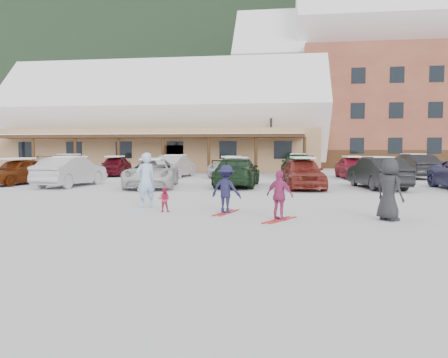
# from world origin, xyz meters

# --- Properties ---
(ground) EXTENTS (160.00, 160.00, 0.00)m
(ground) POSITION_xyz_m (0.00, 0.00, 0.00)
(ground) COLOR silver
(ground) RESTS_ON ground
(forested_hillside) EXTENTS (300.00, 70.00, 38.00)m
(forested_hillside) POSITION_xyz_m (0.00, 85.00, 19.00)
(forested_hillside) COLOR black
(forested_hillside) RESTS_ON ground
(day_lodge) EXTENTS (29.12, 12.50, 10.38)m
(day_lodge) POSITION_xyz_m (-9.00, 27.96, 3.94)
(day_lodge) COLOR tan
(day_lodge) RESTS_ON ground
(alpine_hotel) EXTENTS (31.48, 14.01, 21.48)m
(alpine_hotel) POSITION_xyz_m (14.27, 38.00, 8.63)
(alpine_hotel) COLOR brown
(alpine_hotel) RESTS_ON ground
(lamp_post) EXTENTS (0.50, 0.25, 5.92)m
(lamp_post) POSITION_xyz_m (1.02, 24.31, 3.36)
(lamp_post) COLOR black
(lamp_post) RESTS_ON ground
(conifer_0) EXTENTS (4.40, 4.40, 10.20)m
(conifer_0) POSITION_xyz_m (-26.00, 30.00, 5.69)
(conifer_0) COLOR black
(conifer_0) RESTS_ON ground
(conifer_2) EXTENTS (5.28, 5.28, 12.24)m
(conifer_2) POSITION_xyz_m (-30.00, 42.00, 6.83)
(conifer_2) COLOR black
(conifer_2) RESTS_ON ground
(conifer_3) EXTENTS (3.96, 3.96, 9.18)m
(conifer_3) POSITION_xyz_m (6.00, 44.00, 5.12)
(conifer_3) COLOR black
(conifer_3) RESTS_ON ground
(adult_skier) EXTENTS (0.77, 0.76, 1.79)m
(adult_skier) POSITION_xyz_m (-2.35, 1.57, 0.90)
(adult_skier) COLOR #A4C5EA
(adult_skier) RESTS_ON ground
(toddler_red) EXTENTS (0.38, 0.31, 0.76)m
(toddler_red) POSITION_xyz_m (-1.50, 0.73, 0.38)
(toddler_red) COLOR #BB234A
(toddler_red) RESTS_ON ground
(child_navy) EXTENTS (1.04, 0.78, 1.43)m
(child_navy) POSITION_xyz_m (0.40, 0.70, 0.72)
(child_navy) COLOR #19193C
(child_navy) RESTS_ON ground
(skis_child_navy) EXTENTS (0.60, 1.40, 0.03)m
(skis_child_navy) POSITION_xyz_m (0.40, 0.70, 0.01)
(skis_child_navy) COLOR red
(skis_child_navy) RESTS_ON ground
(child_magenta) EXTENTS (0.85, 0.68, 1.35)m
(child_magenta) POSITION_xyz_m (2.00, -0.42, 0.67)
(child_magenta) COLOR #AE326E
(child_magenta) RESTS_ON ground
(skis_child_magenta) EXTENTS (0.87, 1.32, 0.03)m
(skis_child_magenta) POSITION_xyz_m (2.00, -0.42, 0.01)
(skis_child_magenta) COLOR red
(skis_child_magenta) RESTS_ON ground
(bystander_dark) EXTENTS (0.90, 0.97, 1.66)m
(bystander_dark) POSITION_xyz_m (4.90, 0.01, 0.83)
(bystander_dark) COLOR #242427
(bystander_dark) RESTS_ON ground
(parked_car_0) EXTENTS (2.33, 4.33, 1.40)m
(parked_car_0) POSITION_xyz_m (-12.04, 9.56, 0.70)
(parked_car_0) COLOR #5F2309
(parked_car_0) RESTS_ON ground
(parked_car_1) EXTENTS (2.05, 4.72, 1.51)m
(parked_car_1) POSITION_xyz_m (-8.66, 8.86, 0.76)
(parked_car_1) COLOR #BCBAC0
(parked_car_1) RESTS_ON ground
(parked_car_2) EXTENTS (3.19, 5.42, 1.42)m
(parked_car_2) POSITION_xyz_m (-4.39, 8.83, 0.71)
(parked_car_2) COLOR silver
(parked_car_2) RESTS_ON ground
(parked_car_3) EXTENTS (2.10, 5.06, 1.46)m
(parked_car_3) POSITION_xyz_m (-0.25, 9.87, 0.73)
(parked_car_3) COLOR #18311B
(parked_car_3) RESTS_ON ground
(parked_car_4) EXTENTS (2.31, 4.59, 1.50)m
(parked_car_4) POSITION_xyz_m (2.98, 9.14, 0.75)
(parked_car_4) COLOR maroon
(parked_car_4) RESTS_ON ground
(parked_car_5) EXTENTS (2.36, 4.81, 1.52)m
(parked_car_5) POSITION_xyz_m (6.59, 9.75, 0.76)
(parked_car_5) COLOR black
(parked_car_5) RESTS_ON ground
(parked_car_7) EXTENTS (2.14, 5.25, 1.52)m
(parked_car_7) POSITION_xyz_m (-12.71, 16.48, 0.76)
(parked_car_7) COLOR gray
(parked_car_7) RESTS_ON ground
(parked_car_8) EXTENTS (2.01, 4.20, 1.38)m
(parked_car_8) POSITION_xyz_m (-9.70, 17.28, 0.69)
(parked_car_8) COLOR #560C18
(parked_car_8) RESTS_ON ground
(parked_car_9) EXTENTS (1.96, 4.63, 1.49)m
(parked_car_9) POSITION_xyz_m (-5.13, 16.59, 0.74)
(parked_car_9) COLOR #AFAFB3
(parked_car_9) RESTS_ON ground
(parked_car_10) EXTENTS (2.91, 5.26, 1.39)m
(parked_car_10) POSITION_xyz_m (-1.41, 17.05, 0.70)
(parked_car_10) COLOR silver
(parked_car_10) RESTS_ON ground
(parked_car_11) EXTENTS (2.28, 5.41, 1.56)m
(parked_car_11) POSITION_xyz_m (3.01, 17.44, 0.78)
(parked_car_11) COLOR #153417
(parked_car_11) RESTS_ON ground
(parked_car_12) EXTENTS (2.05, 4.30, 1.42)m
(parked_car_12) POSITION_xyz_m (6.48, 16.85, 0.71)
(parked_car_12) COLOR #A41E3A
(parked_car_12) RESTS_ON ground
(parked_car_13) EXTENTS (2.43, 4.98, 1.57)m
(parked_car_13) POSITION_xyz_m (10.40, 17.68, 0.79)
(parked_car_13) COLOR black
(parked_car_13) RESTS_ON ground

